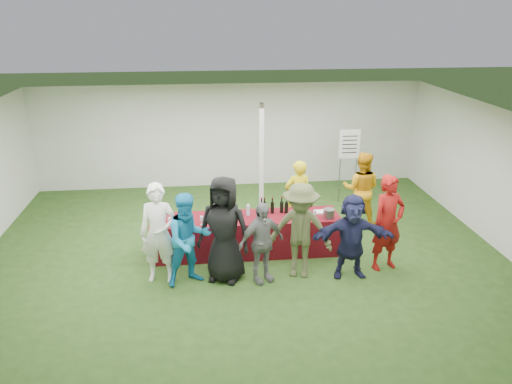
{
  "coord_description": "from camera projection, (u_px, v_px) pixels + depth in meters",
  "views": [
    {
      "loc": [
        -0.72,
        -8.74,
        4.51
      ],
      "look_at": [
        0.25,
        -0.02,
        1.25
      ],
      "focal_mm": 35.0,
      "sensor_mm": 36.0,
      "label": 1
    }
  ],
  "objects": [
    {
      "name": "customer_3",
      "position": [
        261.0,
        243.0,
        8.51
      ],
      "size": [
        0.93,
        0.67,
        1.46
      ],
      "primitive_type": "imported",
      "rotation": [
        0.0,
        0.0,
        0.42
      ],
      "color": "slate",
      "rests_on": "ground"
    },
    {
      "name": "serving_table",
      "position": [
        246.0,
        235.0,
        9.64
      ],
      "size": [
        3.6,
        0.8,
        0.75
      ],
      "primitive_type": "cube",
      "color": "maroon",
      "rests_on": "ground"
    },
    {
      "name": "ground",
      "position": [
        243.0,
        252.0,
        9.79
      ],
      "size": [
        60.0,
        60.0,
        0.0
      ],
      "primitive_type": "plane",
      "color": "#284719",
      "rests_on": "ground"
    },
    {
      "name": "staff_back",
      "position": [
        361.0,
        189.0,
        10.75
      ],
      "size": [
        0.98,
        0.88,
        1.65
      ],
      "primitive_type": "imported",
      "rotation": [
        0.0,
        0.0,
        2.75
      ],
      "color": "orange",
      "rests_on": "ground"
    },
    {
      "name": "dump_bucket",
      "position": [
        329.0,
        214.0,
        9.44
      ],
      "size": [
        0.21,
        0.21,
        0.18
      ],
      "primitive_type": "cylinder",
      "color": "slate",
      "rests_on": "serving_table"
    },
    {
      "name": "customer_5",
      "position": [
        352.0,
        236.0,
        8.67
      ],
      "size": [
        1.44,
        0.51,
        1.53
      ],
      "primitive_type": "imported",
      "rotation": [
        0.0,
        0.0,
        -0.04
      ],
      "color": "#1B1D41",
      "rests_on": "ground"
    },
    {
      "name": "customer_4",
      "position": [
        300.0,
        231.0,
        8.64
      ],
      "size": [
        1.26,
        0.96,
        1.74
      ],
      "primitive_type": "imported",
      "rotation": [
        0.0,
        0.0,
        -0.31
      ],
      "color": "#484E2C",
      "rests_on": "ground"
    },
    {
      "name": "wine_glasses",
      "position": [
        214.0,
        218.0,
        9.17
      ],
      "size": [
        2.77,
        0.15,
        0.16
      ],
      "color": "silver",
      "rests_on": "serving_table"
    },
    {
      "name": "wine_list_sign",
      "position": [
        349.0,
        150.0,
        11.91
      ],
      "size": [
        0.5,
        0.03,
        1.8
      ],
      "color": "slate",
      "rests_on": "ground"
    },
    {
      "name": "customer_6",
      "position": [
        388.0,
        223.0,
        8.91
      ],
      "size": [
        0.75,
        0.6,
        1.78
      ],
      "primitive_type": "imported",
      "rotation": [
        0.0,
        0.0,
        0.31
      ],
      "color": "maroon",
      "rests_on": "ground"
    },
    {
      "name": "wine_bottles",
      "position": [
        281.0,
        207.0,
        9.69
      ],
      "size": [
        0.88,
        0.14,
        0.32
      ],
      "color": "black",
      "rests_on": "serving_table"
    },
    {
      "name": "customer_2",
      "position": [
        224.0,
        229.0,
        8.52
      ],
      "size": [
        1.08,
        0.91,
        1.89
      ],
      "primitive_type": "imported",
      "rotation": [
        0.0,
        0.0,
        -0.39
      ],
      "color": "black",
      "rests_on": "ground"
    },
    {
      "name": "staff_pourer",
      "position": [
        298.0,
        197.0,
        10.41
      ],
      "size": [
        0.64,
        0.48,
        1.58
      ],
      "primitive_type": "imported",
      "rotation": [
        0.0,
        0.0,
        3.34
      ],
      "color": "yellow",
      "rests_on": "ground"
    },
    {
      "name": "tent",
      "position": [
        262.0,
        167.0,
        10.49
      ],
      "size": [
        10.0,
        10.0,
        10.0
      ],
      "color": "white",
      "rests_on": "ground"
    },
    {
      "name": "customer_1",
      "position": [
        189.0,
        240.0,
        8.42
      ],
      "size": [
        0.97,
        0.87,
        1.65
      ],
      "primitive_type": "imported",
      "rotation": [
        0.0,
        0.0,
        0.37
      ],
      "color": "#1784BE",
      "rests_on": "ground"
    },
    {
      "name": "bar_towel",
      "position": [
        321.0,
        212.0,
        9.71
      ],
      "size": [
        0.25,
        0.18,
        0.03
      ],
      "primitive_type": "cube",
      "color": "white",
      "rests_on": "serving_table"
    },
    {
      "name": "customer_0",
      "position": [
        159.0,
        233.0,
        8.49
      ],
      "size": [
        0.7,
        0.51,
        1.78
      ],
      "primitive_type": "imported",
      "rotation": [
        0.0,
        0.0,
        -0.13
      ],
      "color": "white",
      "rests_on": "ground"
    },
    {
      "name": "water_bottle",
      "position": [
        248.0,
        210.0,
        9.56
      ],
      "size": [
        0.07,
        0.07,
        0.23
      ],
      "color": "silver",
      "rests_on": "serving_table"
    }
  ]
}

